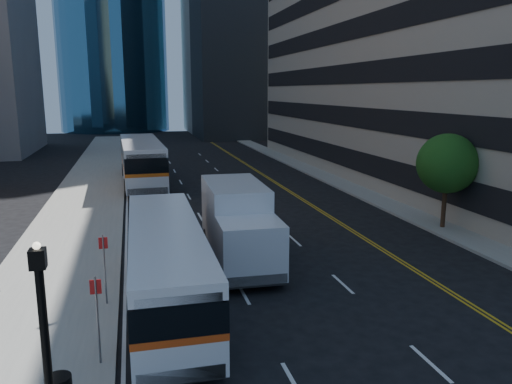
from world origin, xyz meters
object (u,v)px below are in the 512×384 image
lamp_post (46,352)px  bus_rear (141,160)px  bus_front (166,262)px  box_truck (239,223)px  street_tree (447,164)px

lamp_post → bus_rear: bearing=85.7°
lamp_post → bus_front: bearing=70.9°
box_truck → bus_front: bearing=-130.9°
street_tree → bus_front: street_tree is taller
bus_front → bus_rear: bus_rear is taller
bus_front → box_truck: bearing=47.7°
box_truck → street_tree: bearing=14.0°
bus_front → street_tree: bearing=22.6°
bus_rear → bus_front: bearing=-91.3°
street_tree → bus_front: bearing=-157.8°
bus_rear → lamp_post: bearing=-96.2°
lamp_post → bus_rear: lamp_post is taller
bus_front → bus_rear: 24.47m
bus_front → box_truck: box_truck is taller
box_truck → lamp_post: bearing=-116.2°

